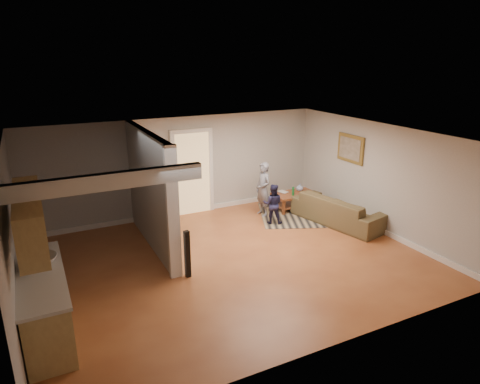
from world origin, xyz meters
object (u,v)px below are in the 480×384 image
sofa (337,223)px  speaker_right (154,205)px  toy_basket (170,219)px  toddler (272,223)px  speaker_left (187,254)px  coffee_table (295,196)px  tv_console (154,206)px  child (263,215)px

sofa → speaker_right: bearing=50.4°
toy_basket → toddler: toddler is taller
speaker_left → toy_basket: bearing=71.0°
sofa → toy_basket: bearing=52.8°
sofa → coffee_table: size_ratio=2.06×
tv_console → speaker_right: size_ratio=1.24×
coffee_table → toy_basket: coffee_table is taller
speaker_right → tv_console: bearing=-116.2°
speaker_right → child: speaker_right is taller
child → toddler: (-0.06, -0.59, 0.00)m
coffee_table → speaker_left: speaker_left is taller
coffee_table → child: (-0.99, -0.03, -0.35)m
tv_console → speaker_right: tv_console is taller
sofa → toddler: 1.61m
sofa → tv_console: size_ratio=2.01×
toddler → tv_console: bearing=16.5°
coffee_table → sofa: bearing=-73.5°
speaker_right → toy_basket: 0.54m
speaker_right → toddler: speaker_right is taller
sofa → speaker_left: (-4.21, -0.88, 0.46)m
tv_console → child: tv_console is taller
toy_basket → sofa: bearing=-24.3°
toy_basket → child: 2.38m
coffee_table → speaker_left: 4.41m
child → speaker_left: bearing=-56.1°
speaker_right → toy_basket: bearing=-60.2°
sofa → tv_console: tv_console is taller
coffee_table → speaker_left: size_ratio=1.23×
toy_basket → toddler: size_ratio=0.46×
toddler → child: bearing=-62.9°
tv_console → toddler: bearing=-3.3°
tv_console → speaker_right: (0.14, 0.51, -0.16)m
speaker_right → coffee_table: bearing=-22.0°
toy_basket → toddler: 2.48m
tv_console → speaker_right: bearing=88.3°
speaker_right → speaker_left: bearing=-105.1°
speaker_left → toy_basket: speaker_left is taller
speaker_right → child: size_ratio=0.68×
child → coffee_table: bearing=88.0°
coffee_table → speaker_right: bearing=169.2°
speaker_left → toddler: size_ratio=0.93×
sofa → toy_basket: size_ratio=5.17×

